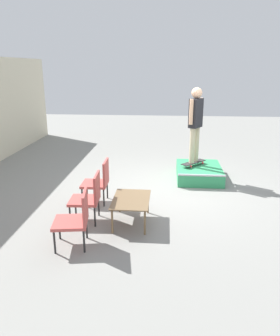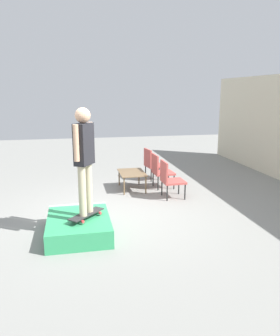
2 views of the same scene
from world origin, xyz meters
name	(u,v)px [view 2 (image 2 of 2)]	position (x,y,z in m)	size (l,w,h in m)	color
ground_plane	(112,215)	(0.00, 0.00, 0.00)	(24.00, 24.00, 0.00)	gray
skate_ramp_box	(79,226)	(0.82, -0.70, 0.16)	(1.42, 1.09, 0.34)	#339E60
skateboard_on_ramp	(87,214)	(0.89, -0.56, 0.40)	(0.69, 0.66, 0.07)	#2D2D2D
person_skater	(84,152)	(0.89, -0.56, 1.51)	(0.50, 0.37, 1.83)	#C6B793
coffee_table	(132,174)	(-1.76, 0.73, 0.41)	(0.97, 0.65, 0.46)	brown
patio_chair_left	(152,163)	(-2.62, 1.49, 0.49)	(0.59, 0.59, 0.90)	black
patio_chair_center	(160,170)	(-1.75, 1.49, 0.49)	(0.55, 0.55, 0.90)	black
patio_chair_right	(170,178)	(-0.88, 1.49, 0.49)	(0.53, 0.53, 0.90)	black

